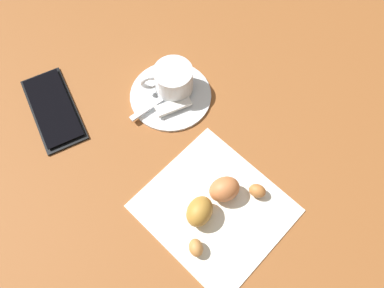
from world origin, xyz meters
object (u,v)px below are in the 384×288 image
(espresso_cup, at_px, (173,79))
(croissant, at_px, (214,203))
(saucer, at_px, (172,94))
(napkin, at_px, (214,208))
(cell_phone, at_px, (53,109))
(sugar_packet, at_px, (173,106))
(teaspoon, at_px, (172,91))

(espresso_cup, relative_size, croissant, 0.56)
(saucer, relative_size, espresso_cup, 1.64)
(napkin, xyz_separation_m, cell_phone, (0.27, 0.13, 0.00))
(sugar_packet, bearing_deg, croissant, -93.89)
(sugar_packet, height_order, cell_phone, sugar_packet)
(croissant, bearing_deg, teaspoon, -13.30)
(espresso_cup, distance_m, croissant, 0.20)
(croissant, bearing_deg, napkin, 179.27)
(espresso_cup, relative_size, napkin, 0.42)
(saucer, relative_size, teaspoon, 1.07)
(saucer, distance_m, cell_phone, 0.19)
(saucer, height_order, napkin, saucer)
(saucer, bearing_deg, napkin, 167.00)
(croissant, xyz_separation_m, cell_phone, (0.27, 0.13, -0.02))
(espresso_cup, bearing_deg, croissant, 165.69)
(saucer, xyz_separation_m, croissant, (-0.19, 0.04, 0.02))
(saucer, height_order, sugar_packet, sugar_packet)
(saucer, bearing_deg, sugar_packet, 153.83)
(teaspoon, distance_m, croissant, 0.20)
(napkin, relative_size, croissant, 1.33)
(sugar_packet, bearing_deg, napkin, -93.76)
(saucer, relative_size, sugar_packet, 2.32)
(napkin, bearing_deg, teaspoon, -13.16)
(napkin, relative_size, cell_phone, 1.24)
(espresso_cup, xyz_separation_m, sugar_packet, (-0.03, 0.02, -0.02))
(saucer, distance_m, napkin, 0.20)
(espresso_cup, xyz_separation_m, cell_phone, (0.07, 0.18, -0.03))
(croissant, bearing_deg, cell_phone, 25.94)
(sugar_packet, xyz_separation_m, cell_phone, (0.10, 0.16, -0.01))
(saucer, height_order, teaspoon, teaspoon)
(teaspoon, relative_size, sugar_packet, 2.16)
(saucer, bearing_deg, croissant, 166.86)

